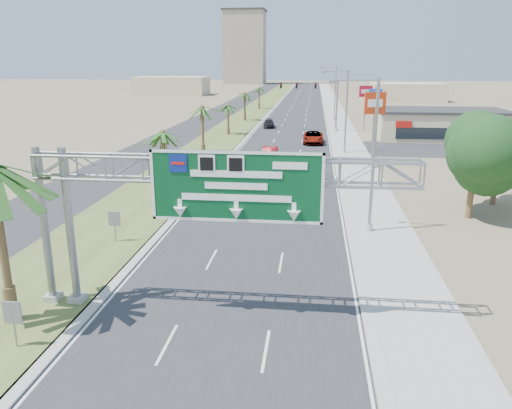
{
  "coord_description": "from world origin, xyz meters",
  "views": [
    {
      "loc": [
        3.59,
        -10.22,
        10.97
      ],
      "look_at": [
        0.9,
        13.2,
        4.2
      ],
      "focal_mm": 35.0,
      "sensor_mm": 36.0,
      "label": 1
    }
  ],
  "objects_px": {
    "car_right_lane": "(313,138)",
    "pole_sign_red_far": "(366,94)",
    "signal_mast": "(324,101)",
    "pole_sign_red_near": "(375,107)",
    "store_building": "(440,125)",
    "sign_gantry": "(201,182)",
    "car_mid_lane": "(270,155)",
    "car_far": "(269,124)",
    "pole_sign_blue": "(375,101)",
    "car_left_lane": "(251,167)"
  },
  "relations": [
    {
      "from": "car_left_lane",
      "to": "signal_mast",
      "type": "bearing_deg",
      "value": 81.57
    },
    {
      "from": "store_building",
      "to": "pole_sign_blue",
      "type": "height_order",
      "value": "pole_sign_blue"
    },
    {
      "from": "store_building",
      "to": "car_right_lane",
      "type": "xyz_separation_m",
      "value": [
        -18.41,
        -6.74,
        -1.18
      ]
    },
    {
      "from": "sign_gantry",
      "to": "car_left_lane",
      "type": "relative_size",
      "value": 3.77
    },
    {
      "from": "car_right_lane",
      "to": "car_far",
      "type": "height_order",
      "value": "car_right_lane"
    },
    {
      "from": "signal_mast",
      "to": "pole_sign_red_near",
      "type": "relative_size",
      "value": 1.29
    },
    {
      "from": "store_building",
      "to": "car_right_lane",
      "type": "distance_m",
      "value": 19.64
    },
    {
      "from": "car_right_lane",
      "to": "pole_sign_red_far",
      "type": "distance_m",
      "value": 18.18
    },
    {
      "from": "sign_gantry",
      "to": "car_mid_lane",
      "type": "distance_m",
      "value": 35.91
    },
    {
      "from": "car_left_lane",
      "to": "pole_sign_red_far",
      "type": "xyz_separation_m",
      "value": [
        14.47,
        36.15,
        5.02
      ]
    },
    {
      "from": "pole_sign_red_near",
      "to": "car_left_lane",
      "type": "bearing_deg",
      "value": -146.66
    },
    {
      "from": "car_mid_lane",
      "to": "car_far",
      "type": "distance_m",
      "value": 30.4
    },
    {
      "from": "pole_sign_red_far",
      "to": "car_mid_lane",
      "type": "bearing_deg",
      "value": -114.19
    },
    {
      "from": "car_right_lane",
      "to": "car_far",
      "type": "distance_m",
      "value": 18.16
    },
    {
      "from": "car_far",
      "to": "car_right_lane",
      "type": "bearing_deg",
      "value": -70.87
    },
    {
      "from": "car_mid_lane",
      "to": "car_right_lane",
      "type": "xyz_separation_m",
      "value": [
        4.79,
        13.81,
        0.0
      ]
    },
    {
      "from": "pole_sign_red_near",
      "to": "pole_sign_blue",
      "type": "xyz_separation_m",
      "value": [
        2.5,
        21.4,
        -0.91
      ]
    },
    {
      "from": "car_far",
      "to": "sign_gantry",
      "type": "bearing_deg",
      "value": -93.22
    },
    {
      "from": "sign_gantry",
      "to": "car_left_lane",
      "type": "bearing_deg",
      "value": 92.98
    },
    {
      "from": "sign_gantry",
      "to": "signal_mast",
      "type": "bearing_deg",
      "value": 84.26
    },
    {
      "from": "sign_gantry",
      "to": "car_mid_lane",
      "type": "bearing_deg",
      "value": 90.22
    },
    {
      "from": "car_mid_lane",
      "to": "car_right_lane",
      "type": "bearing_deg",
      "value": 68.62
    },
    {
      "from": "car_left_lane",
      "to": "store_building",
      "type": "bearing_deg",
      "value": 52.81
    },
    {
      "from": "pole_sign_red_near",
      "to": "car_far",
      "type": "bearing_deg",
      "value": 116.5
    },
    {
      "from": "car_left_lane",
      "to": "car_right_lane",
      "type": "relative_size",
      "value": 0.75
    },
    {
      "from": "car_right_lane",
      "to": "pole_sign_red_far",
      "type": "bearing_deg",
      "value": 60.63
    },
    {
      "from": "car_right_lane",
      "to": "signal_mast",
      "type": "bearing_deg",
      "value": 81.95
    },
    {
      "from": "store_building",
      "to": "car_mid_lane",
      "type": "bearing_deg",
      "value": -138.46
    },
    {
      "from": "sign_gantry",
      "to": "store_building",
      "type": "height_order",
      "value": "sign_gantry"
    },
    {
      "from": "store_building",
      "to": "car_far",
      "type": "bearing_deg",
      "value": 159.57
    },
    {
      "from": "sign_gantry",
      "to": "pole_sign_blue",
      "type": "distance_m",
      "value": 60.02
    },
    {
      "from": "sign_gantry",
      "to": "car_right_lane",
      "type": "bearing_deg",
      "value": 84.61
    },
    {
      "from": "pole_sign_red_near",
      "to": "pole_sign_blue",
      "type": "bearing_deg",
      "value": 83.34
    },
    {
      "from": "sign_gantry",
      "to": "car_far",
      "type": "xyz_separation_m",
      "value": [
        -3.01,
        65.79,
        -5.39
      ]
    },
    {
      "from": "car_mid_lane",
      "to": "car_left_lane",
      "type": "bearing_deg",
      "value": -103.25
    },
    {
      "from": "car_right_lane",
      "to": "pole_sign_blue",
      "type": "xyz_separation_m",
      "value": [
        9.19,
        9.07,
        4.43
      ]
    },
    {
      "from": "car_mid_lane",
      "to": "pole_sign_red_near",
      "type": "distance_m",
      "value": 12.74
    },
    {
      "from": "sign_gantry",
      "to": "signal_mast",
      "type": "xyz_separation_m",
      "value": [
        6.23,
        62.05,
        -1.21
      ]
    },
    {
      "from": "car_mid_lane",
      "to": "car_far",
      "type": "relative_size",
      "value": 1.08
    },
    {
      "from": "sign_gantry",
      "to": "signal_mast",
      "type": "relative_size",
      "value": 1.63
    },
    {
      "from": "pole_sign_red_near",
      "to": "car_mid_lane",
      "type": "bearing_deg",
      "value": -172.67
    },
    {
      "from": "car_left_lane",
      "to": "pole_sign_red_near",
      "type": "xyz_separation_m",
      "value": [
        12.82,
        8.44,
        5.4
      ]
    },
    {
      "from": "store_building",
      "to": "car_right_lane",
      "type": "height_order",
      "value": "store_building"
    },
    {
      "from": "car_left_lane",
      "to": "pole_sign_blue",
      "type": "distance_m",
      "value": 33.84
    },
    {
      "from": "signal_mast",
      "to": "pole_sign_red_near",
      "type": "distance_m",
      "value": 25.59
    },
    {
      "from": "car_right_lane",
      "to": "pole_sign_red_near",
      "type": "bearing_deg",
      "value": -62.48
    },
    {
      "from": "signal_mast",
      "to": "store_building",
      "type": "height_order",
      "value": "signal_mast"
    },
    {
      "from": "sign_gantry",
      "to": "pole_sign_red_near",
      "type": "distance_m",
      "value": 38.7
    },
    {
      "from": "car_far",
      "to": "pole_sign_red_far",
      "type": "relative_size",
      "value": 0.62
    },
    {
      "from": "signal_mast",
      "to": "car_far",
      "type": "height_order",
      "value": "signal_mast"
    }
  ]
}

